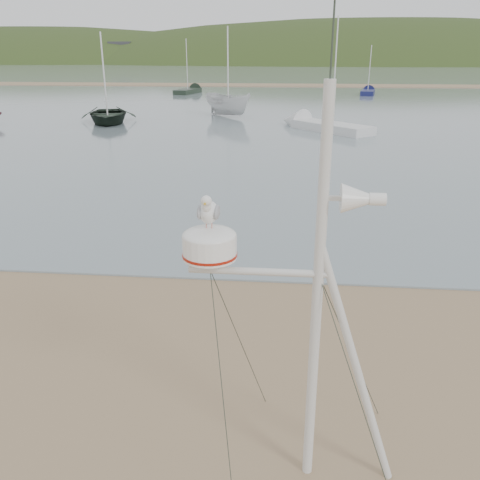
# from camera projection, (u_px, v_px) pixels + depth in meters

# --- Properties ---
(ground) EXTENTS (560.00, 560.00, 0.00)m
(ground) POSITION_uv_depth(u_px,v_px,m) (56.00, 390.00, 7.43)
(ground) COLOR #866A4D
(ground) RESTS_ON ground
(water) EXTENTS (560.00, 256.00, 0.04)m
(water) POSITION_uv_depth(u_px,v_px,m) (279.00, 70.00, 130.52)
(water) COLOR slate
(water) RESTS_ON ground
(sandbar) EXTENTS (560.00, 7.00, 0.07)m
(sandbar) POSITION_uv_depth(u_px,v_px,m) (268.00, 85.00, 72.68)
(sandbar) COLOR #866A4D
(sandbar) RESTS_ON water
(hill_ridge) EXTENTS (620.00, 180.00, 80.00)m
(hill_ridge) POSITION_uv_depth(u_px,v_px,m) (324.00, 108.00, 231.78)
(hill_ridge) COLOR #253516
(hill_ridge) RESTS_ON ground
(far_cottages) EXTENTS (294.40, 6.30, 8.00)m
(far_cottages) POSITION_uv_depth(u_px,v_px,m) (292.00, 53.00, 188.54)
(far_cottages) COLOR beige
(far_cottages) RESTS_ON ground
(mast_rig) EXTENTS (2.39, 2.55, 5.39)m
(mast_rig) POSITION_uv_depth(u_px,v_px,m) (307.00, 381.00, 5.52)
(mast_rig) COLOR silver
(mast_rig) RESTS_ON ground
(boat_dark) EXTENTS (3.96, 2.17, 5.33)m
(boat_dark) POSITION_uv_depth(u_px,v_px,m) (105.00, 82.00, 33.75)
(boat_dark) COLOR black
(boat_dark) RESTS_ON water
(boat_white) EXTENTS (2.51, 2.50, 4.65)m
(boat_white) POSITION_uv_depth(u_px,v_px,m) (228.00, 84.00, 37.32)
(boat_white) COLOR silver
(boat_white) RESTS_ON water
(sailboat_dark_mid) EXTENTS (2.85, 6.68, 6.47)m
(sailboat_dark_mid) POSITION_uv_depth(u_px,v_px,m) (193.00, 90.00, 60.19)
(sailboat_dark_mid) COLOR black
(sailboat_dark_mid) RESTS_ON ground
(sailboat_white_near) EXTENTS (6.14, 6.49, 7.14)m
(sailboat_white_near) POSITION_uv_depth(u_px,v_px,m) (310.00, 124.00, 32.47)
(sailboat_white_near) COLOR silver
(sailboat_white_near) RESTS_ON ground
(sailboat_blue_far) EXTENTS (2.44, 5.82, 5.67)m
(sailboat_blue_far) POSITION_uv_depth(u_px,v_px,m) (368.00, 91.00, 58.25)
(sailboat_blue_far) COLOR #15194B
(sailboat_blue_far) RESTS_ON ground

